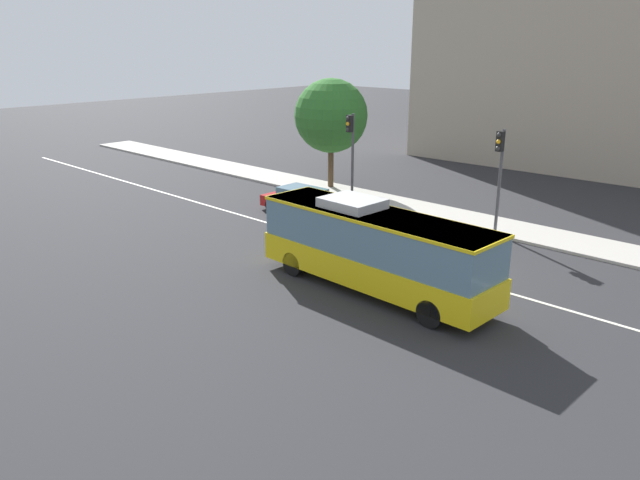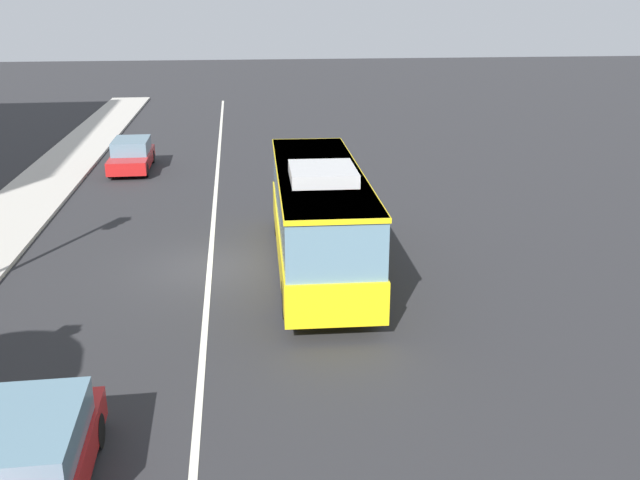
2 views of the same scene
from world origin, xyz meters
name	(u,v)px [view 1 (image 1 of 2)]	position (x,y,z in m)	size (l,w,h in m)	color
ground_plane	(433,271)	(0.00, 0.00, 0.00)	(160.00, 160.00, 0.00)	#28282B
sidewalk_kerb	(517,231)	(0.00, 7.59, 0.07)	(80.00, 3.03, 0.14)	#B2ADA3
lane_centre_line	(433,271)	(0.00, 0.00, 0.01)	(76.00, 0.16, 0.01)	silver
transit_bus	(375,246)	(-0.54, -3.34, 1.81)	(10.07, 2.79, 3.46)	yellow
sedan_red	(300,201)	(-10.48, 2.57, 0.72)	(4.53, 1.89, 1.46)	#B21919
traffic_light_near_corner	(500,164)	(-0.72, 6.45, 3.56)	(0.33, 0.62, 5.20)	#47474C
traffic_light_mid_block	(351,142)	(-10.14, 6.44, 3.56)	(0.34, 0.62, 5.20)	#47474C
street_tree_kerbside_left	(331,116)	(-13.28, 8.16, 4.68)	(4.63, 4.63, 7.01)	#4C3823
office_block_background	(622,1)	(-3.73, 28.91, 11.90)	(27.11, 14.57, 23.80)	tan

